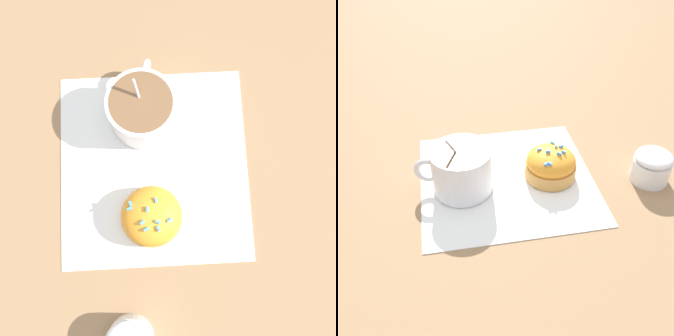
% 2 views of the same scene
% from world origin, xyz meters
% --- Properties ---
extents(ground_plane, '(3.00, 3.00, 0.00)m').
position_xyz_m(ground_plane, '(0.00, 0.00, 0.00)').
color(ground_plane, '#93704C').
extents(paper_napkin, '(0.29, 0.28, 0.00)m').
position_xyz_m(paper_napkin, '(0.00, 0.00, 0.00)').
color(paper_napkin, white).
rests_on(paper_napkin, ground_plane).
extents(coffee_cup, '(0.12, 0.10, 0.10)m').
position_xyz_m(coffee_cup, '(0.07, 0.01, 0.04)').
color(coffee_cup, white).
rests_on(coffee_cup, paper_napkin).
extents(frosted_pastry, '(0.08, 0.08, 0.06)m').
position_xyz_m(frosted_pastry, '(-0.07, 0.01, 0.03)').
color(frosted_pastry, '#D19347').
rests_on(frosted_pastry, paper_napkin).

